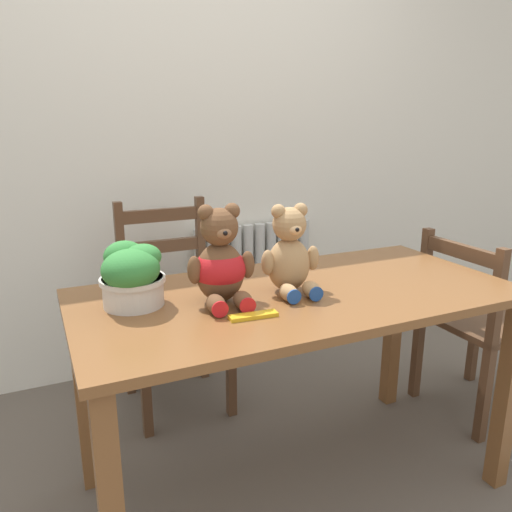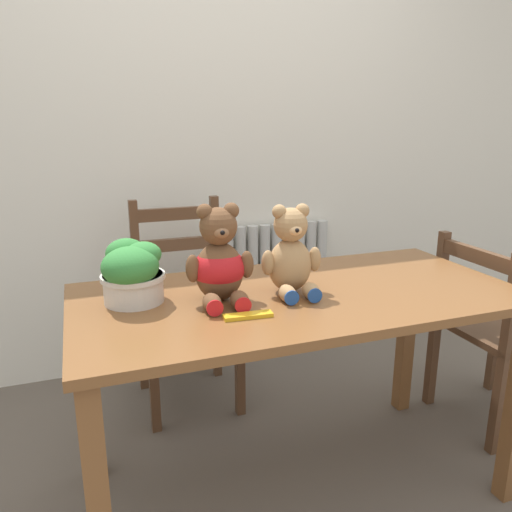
% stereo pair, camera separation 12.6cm
% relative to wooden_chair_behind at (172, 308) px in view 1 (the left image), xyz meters
% --- Properties ---
extents(wall_back, '(8.00, 0.04, 2.60)m').
position_rel_wooden_chair_behind_xyz_m(wall_back, '(0.24, 0.41, 0.82)').
color(wall_back, silver).
rests_on(wall_back, ground_plane).
extents(radiator, '(0.73, 0.10, 0.77)m').
position_rel_wooden_chair_behind_xyz_m(radiator, '(0.58, 0.34, -0.13)').
color(radiator, beige).
rests_on(radiator, ground_plane).
extents(dining_table, '(1.51, 0.73, 0.78)m').
position_rel_wooden_chair_behind_xyz_m(dining_table, '(0.24, -0.78, 0.19)').
color(dining_table, brown).
rests_on(dining_table, ground_plane).
extents(wooden_chair_behind, '(0.44, 0.44, 0.98)m').
position_rel_wooden_chair_behind_xyz_m(wooden_chair_behind, '(0.00, 0.00, 0.00)').
color(wooden_chair_behind, brown).
rests_on(wooden_chair_behind, ground_plane).
extents(wooden_chair_side, '(0.42, 0.45, 0.86)m').
position_rel_wooden_chair_behind_xyz_m(wooden_chair_side, '(1.24, -0.68, -0.03)').
color(wooden_chair_side, brown).
rests_on(wooden_chair_side, ground_plane).
extents(teddy_bear_left, '(0.22, 0.23, 0.32)m').
position_rel_wooden_chair_behind_xyz_m(teddy_bear_left, '(-0.03, -0.76, 0.43)').
color(teddy_bear_left, brown).
rests_on(teddy_bear_left, dining_table).
extents(teddy_bear_right, '(0.21, 0.21, 0.30)m').
position_rel_wooden_chair_behind_xyz_m(teddy_bear_right, '(0.21, -0.77, 0.43)').
color(teddy_bear_right, tan).
rests_on(teddy_bear_right, dining_table).
extents(potted_plant, '(0.20, 0.22, 0.20)m').
position_rel_wooden_chair_behind_xyz_m(potted_plant, '(-0.30, -0.69, 0.40)').
color(potted_plant, beige).
rests_on(potted_plant, dining_table).
extents(chocolate_bar, '(0.15, 0.05, 0.01)m').
position_rel_wooden_chair_behind_xyz_m(chocolate_bar, '(0.00, -0.93, 0.31)').
color(chocolate_bar, gold).
rests_on(chocolate_bar, dining_table).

